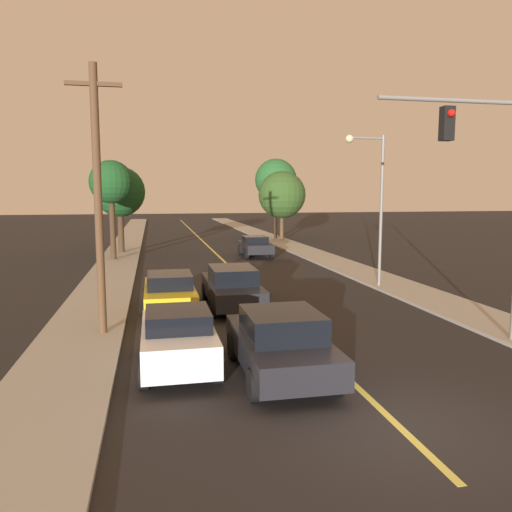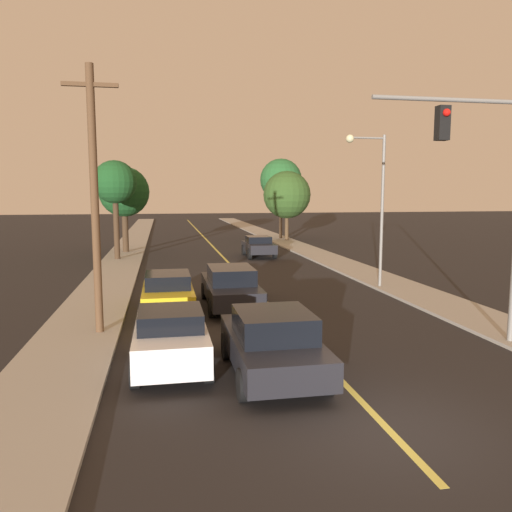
# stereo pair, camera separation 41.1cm
# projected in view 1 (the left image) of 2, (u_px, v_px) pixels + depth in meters

# --- Properties ---
(ground_plane) EXTENTS (200.00, 200.00, 0.00)m
(ground_plane) POSITION_uv_depth(u_px,v_px,m) (398.00, 426.00, 9.37)
(ground_plane) COLOR black
(road_surface) EXTENTS (10.79, 80.00, 0.01)m
(road_surface) POSITION_uv_depth(u_px,v_px,m) (204.00, 242.00, 44.34)
(road_surface) COLOR black
(road_surface) RESTS_ON ground
(sidewalk_left) EXTENTS (2.50, 80.00, 0.12)m
(sidewalk_left) POSITION_uv_depth(u_px,v_px,m) (127.00, 243.00, 42.99)
(sidewalk_left) COLOR #9E998E
(sidewalk_left) RESTS_ON ground
(sidewalk_right) EXTENTS (2.50, 80.00, 0.12)m
(sidewalk_right) POSITION_uv_depth(u_px,v_px,m) (276.00, 240.00, 45.67)
(sidewalk_right) COLOR #9E998E
(sidewalk_right) RESTS_ON ground
(car_near_lane_front) EXTENTS (2.07, 4.42, 1.61)m
(car_near_lane_front) POSITION_uv_depth(u_px,v_px,m) (281.00, 342.00, 11.87)
(car_near_lane_front) COLOR black
(car_near_lane_front) RESTS_ON ground
(car_near_lane_second) EXTENTS (1.98, 5.06, 1.58)m
(car_near_lane_second) POSITION_uv_depth(u_px,v_px,m) (232.00, 286.00, 19.07)
(car_near_lane_second) COLOR black
(car_near_lane_second) RESTS_ON ground
(car_outer_lane_front) EXTENTS (1.88, 3.80, 1.53)m
(car_outer_lane_front) POSITION_uv_depth(u_px,v_px,m) (178.00, 338.00, 12.34)
(car_outer_lane_front) COLOR white
(car_outer_lane_front) RESTS_ON ground
(car_outer_lane_second) EXTENTS (1.92, 4.38, 1.47)m
(car_outer_lane_second) POSITION_uv_depth(u_px,v_px,m) (170.00, 292.00, 18.24)
(car_outer_lane_second) COLOR gold
(car_outer_lane_second) RESTS_ON ground
(car_far_oncoming) EXTENTS (1.92, 3.87, 1.42)m
(car_far_oncoming) POSITION_uv_depth(u_px,v_px,m) (255.00, 246.00, 34.14)
(car_far_oncoming) COLOR black
(car_far_oncoming) RESTS_ON ground
(traffic_signal_mast) EXTENTS (4.54, 0.42, 6.93)m
(traffic_signal_mast) POSITION_uv_depth(u_px,v_px,m) (493.00, 179.00, 13.79)
(traffic_signal_mast) COLOR slate
(traffic_signal_mast) RESTS_ON ground
(streetlamp_right) EXTENTS (1.86, 0.36, 6.80)m
(streetlamp_right) POSITION_uv_depth(u_px,v_px,m) (373.00, 190.00, 22.39)
(streetlamp_right) COLOR slate
(streetlamp_right) RESTS_ON ground
(utility_pole_left) EXTENTS (1.60, 0.24, 7.95)m
(utility_pole_left) POSITION_uv_depth(u_px,v_px,m) (98.00, 196.00, 14.74)
(utility_pole_left) COLOR #513823
(utility_pole_left) RESTS_ON ground
(tree_left_near) EXTENTS (2.75, 2.75, 6.32)m
(tree_left_near) POSITION_uv_depth(u_px,v_px,m) (111.00, 183.00, 31.62)
(tree_left_near) COLOR #3D2B1C
(tree_left_near) RESTS_ON ground
(tree_left_far) EXTENTS (3.59, 3.59, 6.13)m
(tree_left_far) POSITION_uv_depth(u_px,v_px,m) (120.00, 192.00, 35.61)
(tree_left_far) COLOR #3D2B1C
(tree_left_far) RESTS_ON ground
(tree_right_near) EXTENTS (4.27, 4.27, 6.22)m
(tree_right_near) POSITION_uv_depth(u_px,v_px,m) (282.00, 195.00, 45.02)
(tree_right_near) COLOR #4C3823
(tree_right_near) RESTS_ON ground
(tree_right_far) EXTENTS (3.91, 3.91, 7.44)m
(tree_right_far) POSITION_uv_depth(u_px,v_px,m) (276.00, 180.00, 46.76)
(tree_right_far) COLOR #3D2B1C
(tree_right_far) RESTS_ON ground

